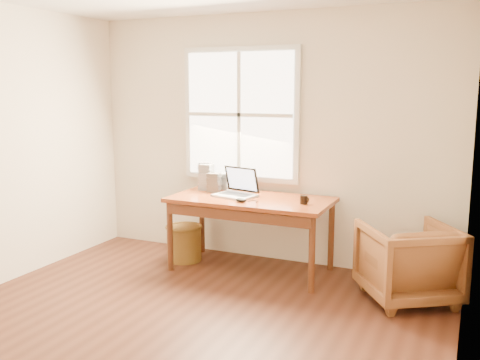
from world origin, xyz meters
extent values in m
cube|color=#4E281A|center=(0.00, 0.00, -0.01)|extent=(4.00, 4.50, 0.02)
cube|color=beige|center=(0.00, 2.26, 1.30)|extent=(4.00, 0.02, 2.60)
cube|color=beige|center=(2.01, 0.00, 1.30)|extent=(0.02, 4.50, 2.60)
cube|color=silver|center=(-0.30, 2.22, 1.55)|extent=(1.32, 0.05, 1.42)
cube|color=white|center=(-0.30, 2.19, 1.55)|extent=(1.20, 0.02, 1.30)
cube|color=silver|center=(-0.30, 2.18, 1.55)|extent=(0.04, 0.02, 1.30)
cube|color=silver|center=(-0.30, 2.18, 1.55)|extent=(1.20, 0.02, 0.04)
cube|color=brown|center=(0.00, 1.80, 0.73)|extent=(1.60, 0.80, 0.04)
imported|color=brown|center=(1.55, 1.64, 0.34)|extent=(1.02, 1.03, 0.68)
cylinder|color=brown|center=(-0.78, 1.80, 0.18)|extent=(0.37, 0.37, 0.37)
ellipsoid|color=black|center=(-0.01, 1.58, 0.77)|extent=(0.13, 0.10, 0.04)
cylinder|color=black|center=(0.56, 1.75, 0.79)|extent=(0.08, 0.08, 0.08)
cube|color=#B8BEC5|center=(-0.60, 2.00, 0.89)|extent=(0.15, 0.13, 0.28)
cube|color=#29282E|center=(-0.48, 1.94, 0.85)|extent=(0.14, 0.13, 0.20)
cube|color=#9697A3|center=(-0.64, 2.04, 0.89)|extent=(0.14, 0.13, 0.29)
cube|color=silver|center=(-0.43, 2.10, 0.84)|extent=(0.16, 0.15, 0.18)
camera|label=1|loc=(2.03, -3.00, 1.83)|focal=40.00mm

